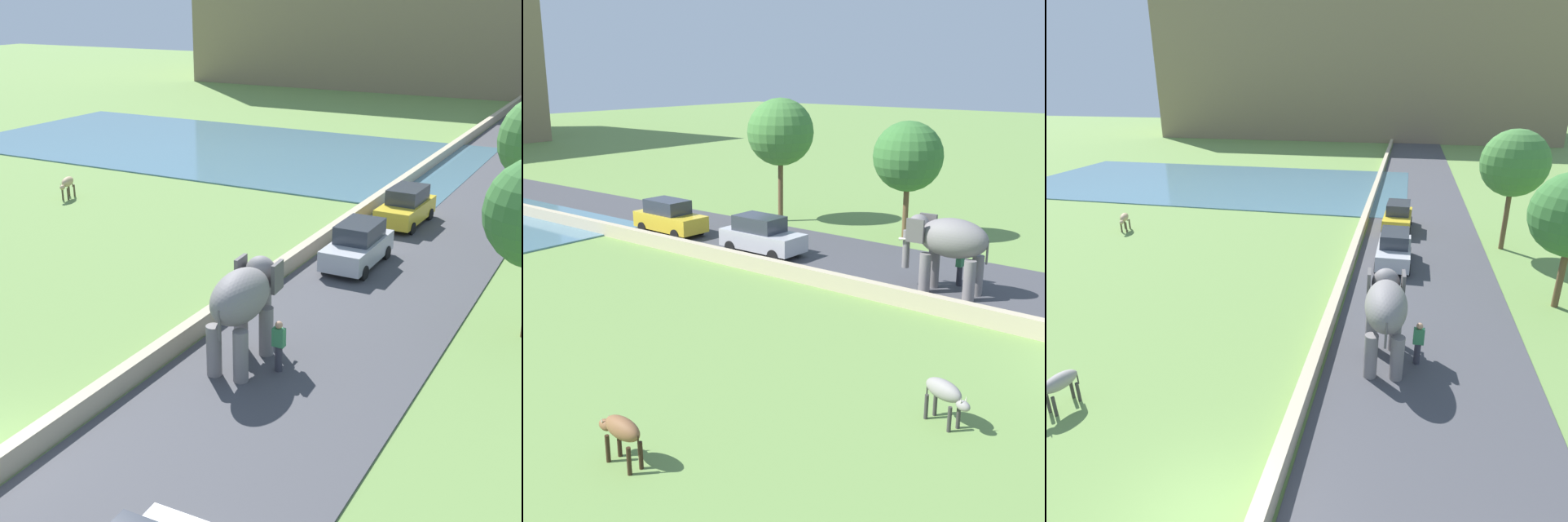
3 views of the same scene
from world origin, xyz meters
TOP-DOWN VIEW (x-y plane):
  - road_surface at (5.00, 20.00)m, footprint 7.00×120.00m
  - barrier_wall at (1.20, 18.00)m, footprint 0.40×110.00m
  - elephant at (3.41, 7.45)m, footprint 1.58×3.51m
  - person_beside_elephant at (4.58, 7.40)m, footprint 0.36×0.22m
  - car_silver at (3.43, 16.69)m, footprint 1.81×4.01m
  - car_yellow at (3.43, 22.98)m, footprint 1.91×4.06m
  - cow_brown at (-11.85, 7.54)m, footprint 0.48×1.40m
  - cow_grey at (-5.80, 2.88)m, footprint 0.75×1.42m
  - tree_near at (10.50, 13.19)m, footprint 3.49×3.49m
  - tree_mid at (9.50, 20.53)m, footprint 3.65×3.65m

SIDE VIEW (x-z plane):
  - road_surface at x=5.00m, z-range 0.00..0.06m
  - barrier_wall at x=1.20m, z-range 0.00..0.66m
  - cow_brown at x=-11.85m, z-range 0.26..1.41m
  - cow_grey at x=-5.80m, z-range 0.26..1.41m
  - person_beside_elephant at x=4.58m, z-range 0.06..1.69m
  - car_silver at x=3.43m, z-range 0.00..1.80m
  - car_yellow at x=3.43m, z-range 0.00..1.80m
  - elephant at x=3.41m, z-range 0.54..3.53m
  - tree_near at x=10.50m, z-range 1.17..7.03m
  - tree_mid at x=9.50m, z-range 1.55..8.34m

